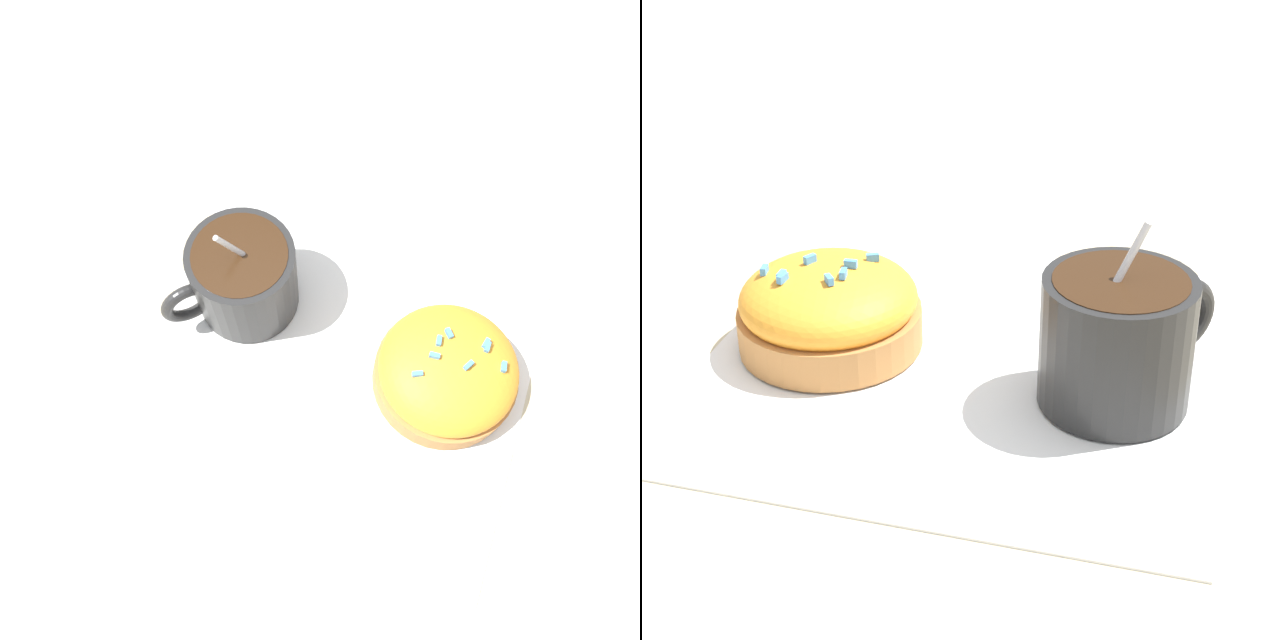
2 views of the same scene
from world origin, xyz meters
The scene contains 4 objects.
ground_plane centered at (0.00, 0.00, 0.00)m, with size 3.00×3.00×0.00m, color #C6B793.
paper_napkin centered at (0.00, 0.00, 0.00)m, with size 0.32×0.31×0.00m.
coffee_cup centered at (0.08, -0.01, 0.04)m, with size 0.08×0.10×0.10m.
frosted_pastry centered at (-0.08, -0.01, 0.03)m, with size 0.10×0.10×0.05m.
Camera 1 is at (-0.07, 0.16, 0.45)m, focal length 35.00 mm.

